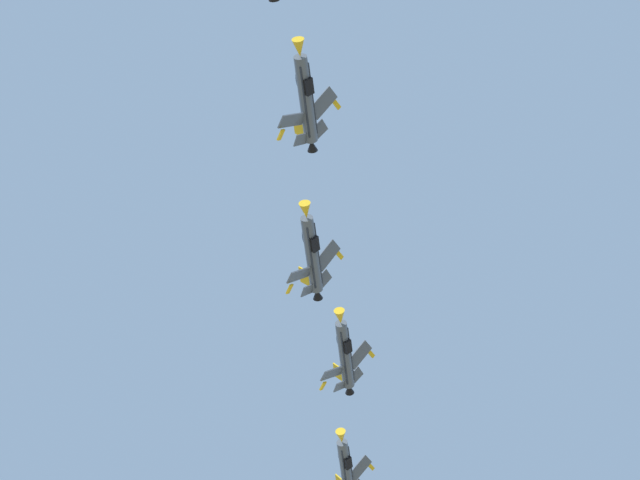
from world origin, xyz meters
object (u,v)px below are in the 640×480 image
fighter_jet_left_wing (306,97)px  fighter_jet_right_wing (312,253)px  fighter_jet_right_outer (346,468)px  fighter_jet_left_outer (345,353)px

fighter_jet_left_wing → fighter_jet_right_wing: bearing=-85.6°
fighter_jet_right_wing → fighter_jet_right_outer: size_ratio=1.00×
fighter_jet_left_wing → fighter_jet_right_wing: fighter_jet_left_wing is taller
fighter_jet_right_wing → fighter_jet_left_outer: fighter_jet_left_outer is taller
fighter_jet_left_wing → fighter_jet_right_outer: fighter_jet_left_wing is taller
fighter_jet_left_outer → fighter_jet_right_outer: fighter_jet_left_outer is taller
fighter_jet_left_wing → fighter_jet_right_wing: (-0.33, 21.57, -3.55)m
fighter_jet_left_outer → fighter_jet_right_outer: (-0.66, 22.70, -1.17)m
fighter_jet_right_outer → fighter_jet_left_outer: bearing=95.2°
fighter_jet_left_wing → fighter_jet_left_outer: (3.42, 41.84, -1.04)m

